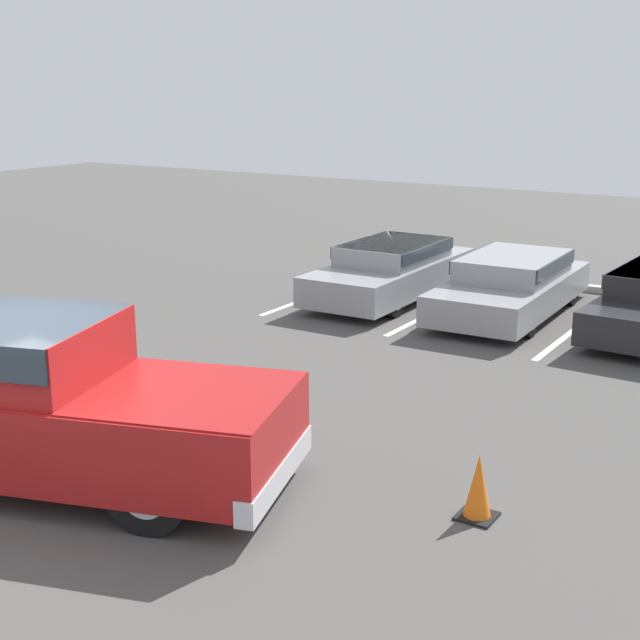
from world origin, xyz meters
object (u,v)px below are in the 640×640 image
Objects in this scene: parked_sedan_a at (392,268)px; wheel_stop_curb at (603,290)px; pickup_truck at (42,402)px; parked_sedan_b at (511,283)px; traffic_cone at (478,489)px.

parked_sedan_a is 2.50× the size of wheel_stop_curb.
parked_sedan_a reaches higher than wheel_stop_curb.
parked_sedan_b is (1.84, 9.84, -0.29)m from pickup_truck.
traffic_cone is at bearing 32.32° from parked_sedan_a.
pickup_truck is 4.84m from traffic_cone.
pickup_truck is 1.27× the size of parked_sedan_b.
wheel_stop_curb is at bearing 126.46° from parked_sedan_a.
traffic_cone reaches higher than wheel_stop_curb.
pickup_truck is at bearing -12.05° from parked_sedan_b.
pickup_truck is at bearing -103.05° from wheel_stop_curb.
parked_sedan_a is 4.59m from wheel_stop_curb.
wheel_stop_curb is (3.65, 2.73, -0.56)m from parked_sedan_a.
pickup_truck is at bearing 3.90° from parked_sedan_a.
traffic_cone is 0.37× the size of wheel_stop_curb.
pickup_truck is 3.18× the size of wheel_stop_curb.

